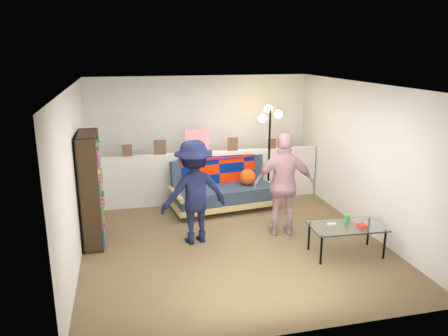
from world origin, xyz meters
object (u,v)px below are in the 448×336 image
Objects in this scene: futon_sofa at (224,188)px; person_right at (284,185)px; floor_lamp at (269,135)px; bookshelf at (91,193)px; person_left at (194,192)px; coffee_table at (347,228)px.

futon_sofa is 1.59m from person_right.
bookshelf is at bearing -160.50° from floor_lamp.
person_left is (1.52, -0.33, 0.00)m from bookshelf.
person_right is (1.44, -0.05, 0.03)m from person_left.
bookshelf reaches higher than coffee_table.
floor_lamp is (0.92, 0.14, 0.96)m from futon_sofa.
coffee_table is 0.66× the size of person_right.
bookshelf is 1.56m from person_left.
bookshelf is at bearing 160.30° from coffee_table.
bookshelf is 3.46m from floor_lamp.
futon_sofa is at bearing -171.35° from floor_lamp.
floor_lamp is at bearing 8.65° from futon_sofa.
floor_lamp reaches higher than coffee_table.
person_left is 1.44m from person_right.
futon_sofa is 1.59m from person_left.
person_left is at bearing 9.18° from person_right.
floor_lamp is at bearing -149.31° from person_left.
person_right is (-0.64, 0.91, 0.41)m from coffee_table.
person_right reaches higher than futon_sofa.
futon_sofa is at bearing 23.51° from bookshelf.
bookshelf is at bearing -156.49° from futon_sofa.
bookshelf is 2.98m from person_right.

